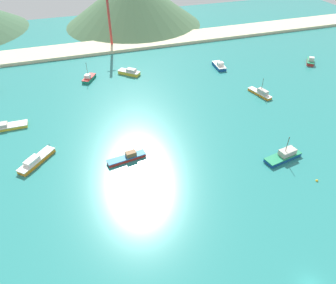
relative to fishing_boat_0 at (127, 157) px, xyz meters
The scene contains 14 objects.
ground 24.77m from the fishing_boat_0, 27.15° to the right, with size 260.00×280.00×0.50m.
fishing_boat_0 is the anchor object (origin of this frame).
fishing_boat_1 48.07m from the fishing_boat_0, 76.57° to the left, with size 7.86×7.43×2.32m.
fishing_boat_4 37.81m from the fishing_boat_0, 140.82° to the left, with size 10.81×3.13×1.80m.
fishing_boat_5 87.61m from the fishing_boat_0, 22.90° to the left, with size 6.24×6.90×2.79m.
fishing_boat_6 38.72m from the fishing_boat_0, 17.69° to the right, with size 10.25×4.74×6.59m.
fishing_boat_7 51.77m from the fishing_boat_0, 20.38° to the left, with size 4.40×9.18×6.00m.
fishing_boat_9 61.24m from the fishing_boat_0, 42.81° to the left, with size 3.54×7.87×2.61m.
fishing_boat_12 46.84m from the fishing_boat_0, 94.40° to the left, with size 5.66×7.10×6.76m.
fishing_boat_14 22.15m from the fishing_boat_0, 164.89° to the left, with size 9.10×9.40×2.27m.
buoy_0 44.68m from the fishing_boat_0, 28.02° to the right, with size 0.60×0.60×0.60m.
beach_strip 78.74m from the fishing_boat_0, 73.76° to the left, with size 247.00×14.73×1.20m, color beige.
hill_central 108.67m from the fishing_boat_0, 75.69° to the left, with size 68.50×68.50×23.29m.
radio_tower 77.97m from the fishing_boat_0, 82.48° to the left, with size 3.06×2.45×30.57m.
Camera 1 is at (-31.08, -17.79, 50.98)m, focal length 33.63 mm.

